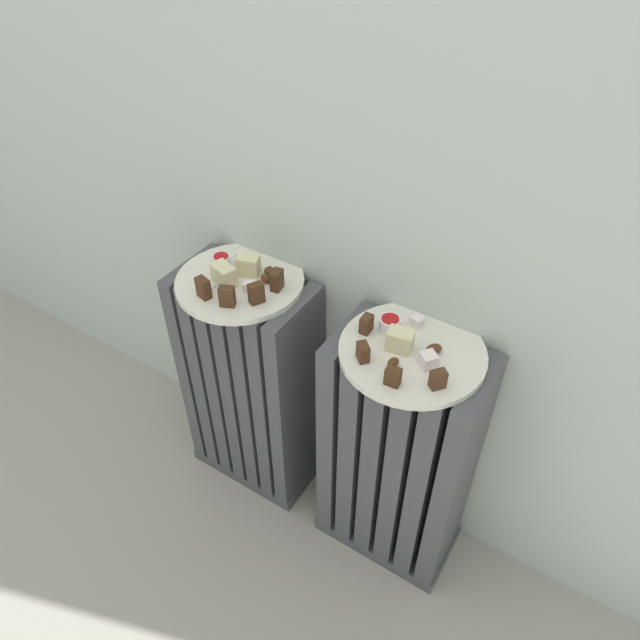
# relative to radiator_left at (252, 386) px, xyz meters

# --- Properties ---
(ground_plane) EXTENTS (6.00, 6.00, 0.00)m
(ground_plane) POSITION_rel_radiator_left_xyz_m (0.19, -0.28, -0.28)
(ground_plane) COLOR gray
(radiator_left) EXTENTS (0.30, 0.17, 0.58)m
(radiator_left) POSITION_rel_radiator_left_xyz_m (0.00, 0.00, 0.00)
(radiator_left) COLOR #47474C
(radiator_left) RESTS_ON ground_plane
(radiator_right) EXTENTS (0.30, 0.17, 0.58)m
(radiator_right) POSITION_rel_radiator_left_xyz_m (0.37, -0.00, -0.00)
(radiator_right) COLOR #47474C
(radiator_right) RESTS_ON ground_plane
(plate_left) EXTENTS (0.25, 0.25, 0.01)m
(plate_left) POSITION_rel_radiator_left_xyz_m (-0.00, 0.00, 0.30)
(plate_left) COLOR silver
(plate_left) RESTS_ON radiator_left
(plate_right) EXTENTS (0.25, 0.25, 0.01)m
(plate_right) POSITION_rel_radiator_left_xyz_m (0.37, 0.00, 0.30)
(plate_right) COLOR silver
(plate_right) RESTS_ON radiator_right
(dark_cake_slice_left_0) EXTENTS (0.03, 0.02, 0.04)m
(dark_cake_slice_left_0) POSITION_rel_radiator_left_xyz_m (-0.02, -0.08, 0.33)
(dark_cake_slice_left_0) COLOR #472B19
(dark_cake_slice_left_0) RESTS_ON plate_left
(dark_cake_slice_left_1) EXTENTS (0.03, 0.03, 0.04)m
(dark_cake_slice_left_1) POSITION_rel_radiator_left_xyz_m (0.03, -0.07, 0.33)
(dark_cake_slice_left_1) COLOR #472B19
(dark_cake_slice_left_1) RESTS_ON plate_left
(dark_cake_slice_left_2) EXTENTS (0.03, 0.03, 0.04)m
(dark_cake_slice_left_2) POSITION_rel_radiator_left_xyz_m (0.07, -0.04, 0.33)
(dark_cake_slice_left_2) COLOR #472B19
(dark_cake_slice_left_2) RESTS_ON plate_left
(dark_cake_slice_left_3) EXTENTS (0.02, 0.03, 0.04)m
(dark_cake_slice_left_3) POSITION_rel_radiator_left_xyz_m (0.08, 0.01, 0.33)
(dark_cake_slice_left_3) COLOR #472B19
(dark_cake_slice_left_3) RESTS_ON plate_left
(marble_cake_slice_left_0) EXTENTS (0.05, 0.04, 0.04)m
(marble_cake_slice_left_0) POSITION_rel_radiator_left_xyz_m (-0.01, -0.03, 0.33)
(marble_cake_slice_left_0) COLOR beige
(marble_cake_slice_left_0) RESTS_ON plate_left
(marble_cake_slice_left_1) EXTENTS (0.05, 0.04, 0.04)m
(marble_cake_slice_left_1) POSITION_rel_radiator_left_xyz_m (0.01, 0.02, 0.33)
(marble_cake_slice_left_1) COLOR beige
(marble_cake_slice_left_1) RESTS_ON plate_left
(turkish_delight_left_0) EXTENTS (0.02, 0.02, 0.02)m
(turkish_delight_left_0) POSITION_rel_radiator_left_xyz_m (0.04, -0.02, 0.32)
(turkish_delight_left_0) COLOR white
(turkish_delight_left_0) RESTS_ON plate_left
(turkish_delight_left_1) EXTENTS (0.02, 0.02, 0.02)m
(turkish_delight_left_1) POSITION_rel_radiator_left_xyz_m (-0.03, 0.05, 0.32)
(turkish_delight_left_1) COLOR white
(turkish_delight_left_1) RESTS_ON plate_left
(medjool_date_left_0) EXTENTS (0.03, 0.02, 0.02)m
(medjool_date_left_0) POSITION_rel_radiator_left_xyz_m (0.05, 0.02, 0.31)
(medjool_date_left_0) COLOR #4C2814
(medjool_date_left_0) RESTS_ON plate_left
(medjool_date_left_1) EXTENTS (0.02, 0.03, 0.02)m
(medjool_date_left_1) POSITION_rel_radiator_left_xyz_m (0.04, 0.04, 0.31)
(medjool_date_left_1) COLOR #4C2814
(medjool_date_left_1) RESTS_ON plate_left
(jam_bowl_left) EXTENTS (0.04, 0.04, 0.02)m
(jam_bowl_left) POSITION_rel_radiator_left_xyz_m (-0.06, 0.02, 0.32)
(jam_bowl_left) COLOR white
(jam_bowl_left) RESTS_ON plate_left
(dark_cake_slice_right_0) EXTENTS (0.02, 0.02, 0.03)m
(dark_cake_slice_right_0) POSITION_rel_radiator_left_xyz_m (0.28, -0.00, 0.32)
(dark_cake_slice_right_0) COLOR #472B19
(dark_cake_slice_right_0) RESTS_ON plate_right
(dark_cake_slice_right_1) EXTENTS (0.03, 0.03, 0.03)m
(dark_cake_slice_right_1) POSITION_rel_radiator_left_xyz_m (0.31, -0.07, 0.32)
(dark_cake_slice_right_1) COLOR #472B19
(dark_cake_slice_right_1) RESTS_ON plate_right
(dark_cake_slice_right_2) EXTENTS (0.03, 0.02, 0.03)m
(dark_cake_slice_right_2) POSITION_rel_radiator_left_xyz_m (0.38, -0.09, 0.32)
(dark_cake_slice_right_2) COLOR #472B19
(dark_cake_slice_right_2) RESTS_ON plate_right
(dark_cake_slice_right_3) EXTENTS (0.03, 0.03, 0.03)m
(dark_cake_slice_right_3) POSITION_rel_radiator_left_xyz_m (0.44, -0.06, 0.32)
(dark_cake_slice_right_3) COLOR #472B19
(dark_cake_slice_right_3) RESTS_ON plate_right
(marble_cake_slice_right_0) EXTENTS (0.05, 0.04, 0.04)m
(marble_cake_slice_right_0) POSITION_rel_radiator_left_xyz_m (0.35, -0.01, 0.32)
(marble_cake_slice_right_0) COLOR beige
(marble_cake_slice_right_0) RESTS_ON plate_right
(turkish_delight_right_0) EXTENTS (0.04, 0.04, 0.03)m
(turkish_delight_right_0) POSITION_rel_radiator_left_xyz_m (0.41, -0.02, 0.32)
(turkish_delight_right_0) COLOR white
(turkish_delight_right_0) RESTS_ON plate_right
(turkish_delight_right_1) EXTENTS (0.02, 0.02, 0.02)m
(turkish_delight_right_1) POSITION_rel_radiator_left_xyz_m (0.35, 0.06, 0.32)
(turkish_delight_right_1) COLOR white
(turkish_delight_right_1) RESTS_ON plate_right
(medjool_date_right_0) EXTENTS (0.02, 0.03, 0.02)m
(medjool_date_right_0) POSITION_rel_radiator_left_xyz_m (0.36, -0.05, 0.31)
(medjool_date_right_0) COLOR #4C2814
(medjool_date_right_0) RESTS_ON plate_right
(medjool_date_right_1) EXTENTS (0.03, 0.03, 0.02)m
(medjool_date_right_1) POSITION_rel_radiator_left_xyz_m (0.40, 0.01, 0.31)
(medjool_date_right_1) COLOR #4C2814
(medjool_date_right_1) RESTS_ON plate_right
(jam_bowl_right) EXTENTS (0.04, 0.04, 0.03)m
(jam_bowl_right) POSITION_rel_radiator_left_xyz_m (0.31, 0.02, 0.32)
(jam_bowl_right) COLOR white
(jam_bowl_right) RESTS_ON plate_right
(fork) EXTENTS (0.02, 0.09, 0.00)m
(fork) POSITION_rel_radiator_left_xyz_m (-0.03, -0.01, 0.31)
(fork) COLOR silver
(fork) RESTS_ON plate_left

